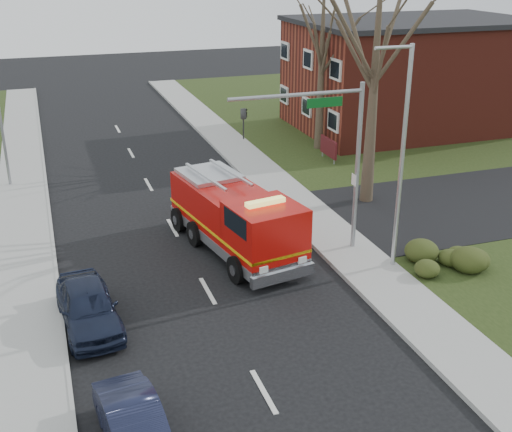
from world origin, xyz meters
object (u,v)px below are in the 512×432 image
object	(u,v)px
parked_car_gray	(135,428)
traffic_signal_mast	(328,140)
parked_car_maroon	(88,306)
fire_engine	(236,220)

from	to	relation	value
parked_car_gray	traffic_signal_mast	bearing A→B (deg)	37.47
traffic_signal_mast	parked_car_gray	size ratio (longest dim) A/B	1.80
traffic_signal_mast	parked_car_maroon	distance (m)	10.52
parked_car_maroon	parked_car_gray	distance (m)	6.08
fire_engine	parked_car_maroon	xyz separation A→B (m)	(-6.17, -3.89, -0.62)
parked_car_maroon	parked_car_gray	xyz separation A→B (m)	(0.54, -6.06, -0.11)
traffic_signal_mast	parked_car_maroon	bearing A→B (deg)	-165.12
traffic_signal_mast	fire_engine	size ratio (longest dim) A/B	0.88
traffic_signal_mast	fire_engine	bearing A→B (deg)	156.73
traffic_signal_mast	parked_car_gray	bearing A→B (deg)	-136.01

